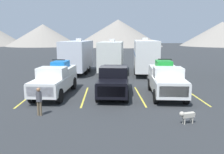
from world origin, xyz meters
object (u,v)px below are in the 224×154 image
object	(u,v)px
pickup_truck_b	(114,80)
camper_trailer_b	(111,55)
camper_trailer_a	(77,55)
camper_trailer_c	(145,55)
person_a	(39,100)
pickup_truck_c	(166,79)
dog	(186,115)
pickup_truck_a	(56,79)

from	to	relation	value
pickup_truck_b	camper_trailer_b	world-z (taller)	camper_trailer_b
camper_trailer_a	camper_trailer_b	xyz separation A→B (m)	(3.86, -0.13, -0.04)
camper_trailer_a	camper_trailer_b	bearing A→B (deg)	-1.88
camper_trailer_c	person_a	world-z (taller)	camper_trailer_c
pickup_truck_c	camper_trailer_b	world-z (taller)	camper_trailer_b
pickup_truck_c	camper_trailer_a	distance (m)	12.74
pickup_truck_b	pickup_truck_c	size ratio (longest dim) A/B	1.06
dog	pickup_truck_b	bearing A→B (deg)	119.56
person_a	dog	size ratio (longest dim) A/B	1.72
camper_trailer_a	person_a	distance (m)	14.32
camper_trailer_c	dog	world-z (taller)	camper_trailer_c
camper_trailer_b	pickup_truck_c	bearing A→B (deg)	-70.26
camper_trailer_c	person_a	xyz separation A→B (m)	(-8.05, -13.93, -1.23)
camper_trailer_b	camper_trailer_c	world-z (taller)	camper_trailer_c
dog	pickup_truck_a	bearing A→B (deg)	141.86
camper_trailer_c	dog	xyz separation A→B (m)	(-0.56, -15.31, -1.68)
camper_trailer_a	camper_trailer_b	distance (m)	3.87
pickup_truck_a	dog	distance (m)	9.62
dog	person_a	bearing A→B (deg)	169.50
camper_trailer_a	camper_trailer_c	world-z (taller)	camper_trailer_c
pickup_truck_b	dog	xyz separation A→B (m)	(3.32, -5.85, -0.66)
pickup_truck_a	camper_trailer_b	size ratio (longest dim) A/B	0.74
camper_trailer_b	camper_trailer_c	xyz separation A→B (m)	(3.82, -0.21, 0.07)
pickup_truck_a	camper_trailer_a	distance (m)	9.77
camper_trailer_c	person_a	distance (m)	16.13
camper_trailer_a	camper_trailer_b	size ratio (longest dim) A/B	1.03
pickup_truck_a	pickup_truck_b	world-z (taller)	pickup_truck_a
pickup_truck_c	camper_trailer_c	size ratio (longest dim) A/B	0.60
camper_trailer_b	person_a	distance (m)	14.80
pickup_truck_b	camper_trailer_a	xyz separation A→B (m)	(-3.80, 9.79, 0.99)
pickup_truck_b	person_a	world-z (taller)	pickup_truck_b
pickup_truck_a	dog	size ratio (longest dim) A/B	6.68
pickup_truck_c	camper_trailer_a	size ratio (longest dim) A/B	0.66
pickup_truck_a	dog	world-z (taller)	pickup_truck_a
pickup_truck_a	camper_trailer_b	bearing A→B (deg)	65.93
pickup_truck_b	pickup_truck_c	distance (m)	3.73
camper_trailer_c	camper_trailer_b	bearing A→B (deg)	176.88
camper_trailer_b	dog	bearing A→B (deg)	-78.14
pickup_truck_a	camper_trailer_b	world-z (taller)	camper_trailer_b
pickup_truck_c	camper_trailer_b	bearing A→B (deg)	109.74
pickup_truck_c	camper_trailer_c	world-z (taller)	camper_trailer_c
pickup_truck_b	camper_trailer_a	bearing A→B (deg)	111.22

